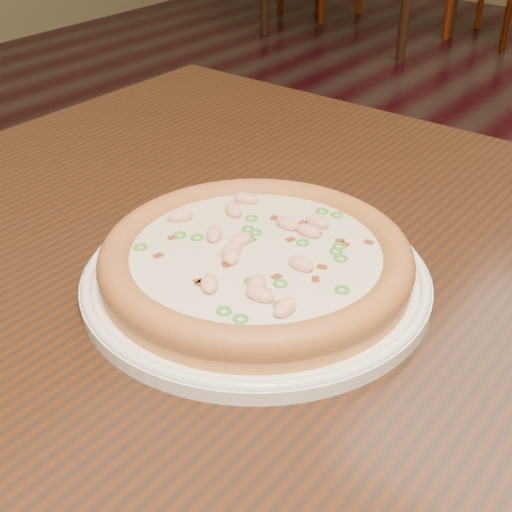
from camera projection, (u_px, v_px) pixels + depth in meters
The scene contains 3 objects.
hero_table at pixel (396, 397), 0.64m from camera, with size 1.20×0.80×0.75m.
plate at pixel (256, 277), 0.61m from camera, with size 0.30×0.30×0.02m.
pizza at pixel (256, 259), 0.60m from camera, with size 0.27×0.27×0.03m.
Camera 1 is at (0.15, -0.51, 1.10)m, focal length 50.00 mm.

